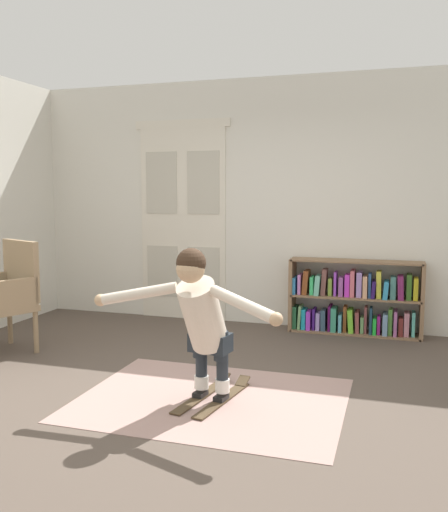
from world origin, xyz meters
TOP-DOWN VIEW (x-y plane):
  - ground_plane at (0.00, 0.00)m, footprint 7.20×7.20m
  - back_wall at (0.00, 2.60)m, footprint 6.00×0.10m
  - double_door at (-1.10, 2.54)m, footprint 1.22×0.05m
  - rug at (0.12, 0.03)m, footprint 2.00×1.54m
  - bookshelf at (1.00, 2.39)m, footprint 1.45×0.30m
  - wicker_chair at (-2.25, 0.63)m, footprint 0.79×0.79m
  - skis_pair at (0.12, 0.06)m, footprint 0.40×0.86m
  - person_skier at (0.09, -0.14)m, footprint 1.46×0.72m

SIDE VIEW (x-z plane):
  - ground_plane at x=0.00m, z-range 0.00..0.00m
  - rug at x=0.12m, z-range 0.00..0.01m
  - skis_pair at x=0.12m, z-range -0.01..0.06m
  - bookshelf at x=1.00m, z-range -0.04..0.78m
  - wicker_chair at x=-2.25m, z-range 0.03..1.13m
  - person_skier at x=0.09m, z-range 0.15..1.27m
  - double_door at x=-1.10m, z-range 0.01..2.46m
  - back_wall at x=0.00m, z-range 0.00..2.90m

